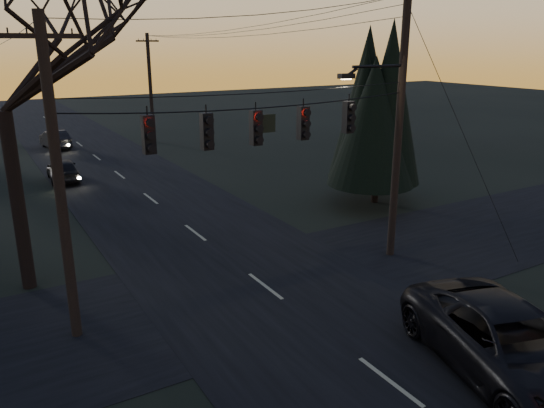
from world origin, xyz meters
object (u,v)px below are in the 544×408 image
utility_pole_right (390,254)px  utility_pole_far_r (154,142)px  suv_near (511,345)px  sedan_oncoming_a (63,170)px  utility_pole_left (77,335)px  sedan_oncoming_b (55,140)px  evergreen_right (380,109)px

utility_pole_right → utility_pole_far_r: size_ratio=1.18×
suv_near → sedan_oncoming_a: size_ratio=1.60×
utility_pole_right → suv_near: (-2.92, -7.27, 0.87)m
utility_pole_left → sedan_oncoming_b: bearing=82.0°
utility_pole_far_r → evergreen_right: evergreen_right is taller
evergreen_right → sedan_oncoming_b: bearing=116.3°
utility_pole_right → sedan_oncoming_b: bearing=104.2°
utility_pole_far_r → sedan_oncoming_a: 13.15m
evergreen_right → utility_pole_far_r: bearing=100.5°
utility_pole_right → sedan_oncoming_b: (-7.39, 29.10, 0.68)m
utility_pole_far_r → evergreen_right: size_ratio=1.03×
utility_pole_left → suv_near: bearing=-40.3°
utility_pole_right → evergreen_right: (4.15, 5.70, 4.71)m
sedan_oncoming_a → utility_pole_right: bearing=118.2°
suv_near → sedan_oncoming_b: (-4.47, 36.37, -0.19)m
utility_pole_right → utility_pole_left: size_ratio=1.18×
sedan_oncoming_b → sedan_oncoming_a: bearing=77.3°
sedan_oncoming_a → sedan_oncoming_b: (1.31, 10.94, 0.02)m
evergreen_right → suv_near: (-7.07, -12.97, -3.84)m
evergreen_right → sedan_oncoming_a: 18.36m
utility_pole_left → evergreen_right: bearing=20.0°
utility_pole_right → utility_pole_left: utility_pole_right is taller
sedan_oncoming_a → sedan_oncoming_b: bearing=-94.2°
utility_pole_far_r → sedan_oncoming_b: 7.50m
utility_pole_left → utility_pole_right: bearing=0.0°
evergreen_right → sedan_oncoming_b: 26.40m
sedan_oncoming_a → sedan_oncoming_b: sedan_oncoming_b is taller
suv_near → evergreen_right: bearing=77.0°
evergreen_right → sedan_oncoming_a: size_ratio=2.11×
utility_pole_right → utility_pole_left: 11.50m
utility_pole_left → sedan_oncoming_a: 18.39m
sedan_oncoming_b → utility_pole_left: bearing=76.1°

